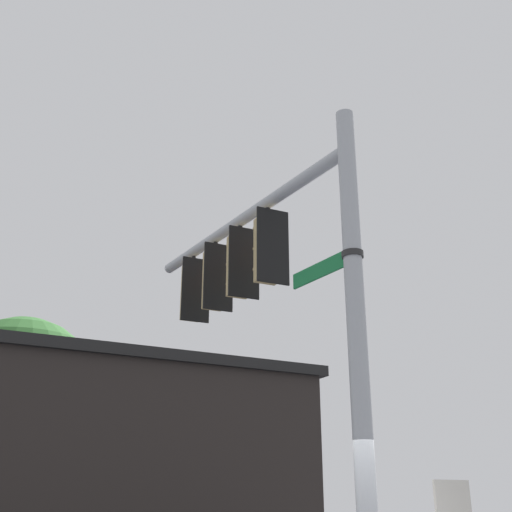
{
  "coord_description": "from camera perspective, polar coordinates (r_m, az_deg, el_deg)",
  "views": [
    {
      "loc": [
        -4.44,
        -6.51,
        1.76
      ],
      "look_at": [
        -0.29,
        2.28,
        5.53
      ],
      "focal_mm": 45.82,
      "sensor_mm": 36.0,
      "label": 1
    }
  ],
  "objects": [
    {
      "name": "signal_pole",
      "position": [
        8.06,
        8.93,
        -8.79
      ],
      "size": [
        0.24,
        0.24,
        6.92
      ],
      "primitive_type": "cylinder",
      "color": "#ADB2B7",
      "rests_on": "ground"
    },
    {
      "name": "mast_arm",
      "position": [
        11.12,
        -1.38,
        3.06
      ],
      "size": [
        0.91,
        5.56,
        0.19
      ],
      "primitive_type": "cylinder",
      "rotation": [
        0.0,
        1.57,
        1.7
      ],
      "color": "#ADB2B7"
    },
    {
      "name": "traffic_light_nearest_pole",
      "position": [
        10.17,
        1.0,
        0.58
      ],
      "size": [
        0.54,
        0.49,
        1.31
      ],
      "color": "black"
    },
    {
      "name": "traffic_light_mid_inner",
      "position": [
        10.84,
        -1.47,
        -0.82
      ],
      "size": [
        0.54,
        0.49,
        1.31
      ],
      "color": "black"
    },
    {
      "name": "traffic_light_mid_outer",
      "position": [
        11.53,
        -3.66,
        -2.06
      ],
      "size": [
        0.54,
        0.49,
        1.31
      ],
      "color": "black"
    },
    {
      "name": "traffic_light_arm_end",
      "position": [
        12.24,
        -5.6,
        -3.14
      ],
      "size": [
        0.54,
        0.49,
        1.31
      ],
      "color": "black"
    },
    {
      "name": "street_name_sign",
      "position": [
        8.72,
        6.75,
        -0.69
      ],
      "size": [
        0.32,
        1.41,
        0.22
      ],
      "color": "#147238"
    },
    {
      "name": "storefront_building",
      "position": [
        20.48,
        -14.83,
        -17.47
      ],
      "size": [
        12.29,
        8.87,
        5.7
      ],
      "color": "#282321",
      "rests_on": "ground"
    },
    {
      "name": "tree_by_storefront",
      "position": [
        18.9,
        -20.01,
        -11.29
      ],
      "size": [
        4.13,
        4.13,
        6.69
      ],
      "color": "#4C3823",
      "rests_on": "ground"
    }
  ]
}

